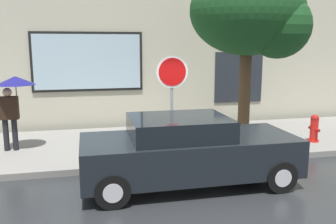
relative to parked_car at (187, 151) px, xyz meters
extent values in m
plane|color=#282B2D|center=(0.16, 0.00, -0.71)|extent=(60.00, 60.00, 0.00)
cube|color=gray|center=(0.16, 3.00, -0.64)|extent=(20.00, 4.00, 0.15)
cube|color=beige|center=(0.16, 5.50, 2.79)|extent=(20.00, 0.40, 7.00)
cube|color=black|center=(-1.88, 5.27, 1.59)|extent=(3.55, 0.06, 1.92)
cube|color=silver|center=(-1.88, 5.24, 1.59)|extent=(3.39, 0.03, 1.76)
cube|color=#262B33|center=(3.39, 5.28, 0.99)|extent=(1.80, 0.04, 1.80)
cone|color=#99999E|center=(4.79, 5.15, 2.39)|extent=(0.22, 0.24, 0.24)
cube|color=black|center=(0.04, 0.00, -0.08)|extent=(4.36, 1.76, 0.75)
cube|color=black|center=(-0.18, 0.00, 0.51)|extent=(1.96, 1.54, 0.42)
cylinder|color=black|center=(1.67, 0.81, -0.39)|extent=(0.64, 0.22, 0.64)
cylinder|color=silver|center=(1.67, 0.81, -0.39)|extent=(0.35, 0.24, 0.35)
cylinder|color=black|center=(1.67, -0.81, -0.39)|extent=(0.64, 0.22, 0.64)
cylinder|color=silver|center=(1.67, -0.81, -0.39)|extent=(0.35, 0.24, 0.35)
cylinder|color=black|center=(-1.59, 0.81, -0.39)|extent=(0.64, 0.22, 0.64)
cylinder|color=silver|center=(-1.59, 0.81, -0.39)|extent=(0.35, 0.24, 0.35)
cylinder|color=black|center=(-1.59, -0.81, -0.39)|extent=(0.64, 0.22, 0.64)
cylinder|color=silver|center=(-1.59, -0.81, -0.39)|extent=(0.35, 0.24, 0.35)
cylinder|color=red|center=(4.27, 1.93, -0.23)|extent=(0.22, 0.22, 0.66)
sphere|color=#AD1814|center=(4.27, 1.93, 0.10)|extent=(0.23, 0.23, 0.23)
cylinder|color=#AD1814|center=(4.27, 1.77, -0.20)|extent=(0.09, 0.12, 0.09)
cylinder|color=#AD1814|center=(4.27, 2.09, -0.20)|extent=(0.09, 0.12, 0.09)
cylinder|color=red|center=(4.27, 1.93, -0.53)|extent=(0.30, 0.30, 0.06)
cylinder|color=black|center=(-4.04, 2.89, -0.15)|extent=(0.14, 0.14, 0.83)
cylinder|color=black|center=(-3.82, 2.89, -0.15)|extent=(0.14, 0.14, 0.83)
cube|color=black|center=(-3.93, 2.89, 0.55)|extent=(0.48, 0.22, 0.59)
sphere|color=tan|center=(-3.93, 2.89, 0.96)|extent=(0.22, 0.22, 0.22)
cylinder|color=#4C4C51|center=(-3.71, 2.89, 0.80)|extent=(0.02, 0.02, 0.90)
cone|color=navy|center=(-3.71, 2.89, 1.25)|extent=(0.98, 0.98, 0.22)
cylinder|color=#4C3823|center=(2.21, 2.18, 0.80)|extent=(0.32, 0.32, 2.73)
ellipsoid|color=#19471E|center=(2.21, 2.18, 3.00)|extent=(3.06, 2.60, 2.30)
sphere|color=#19471E|center=(2.90, 1.79, 2.62)|extent=(1.68, 1.68, 1.68)
cylinder|color=gray|center=(0.02, 1.48, 0.65)|extent=(0.07, 0.07, 2.43)
cylinder|color=white|center=(0.02, 1.44, 1.51)|extent=(0.76, 0.02, 0.76)
cylinder|color=red|center=(0.02, 1.43, 1.51)|extent=(0.66, 0.02, 0.66)
camera|label=1|loc=(-1.98, -6.94, 2.15)|focal=38.99mm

